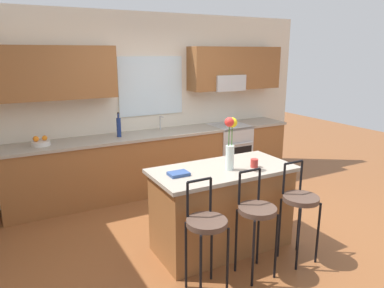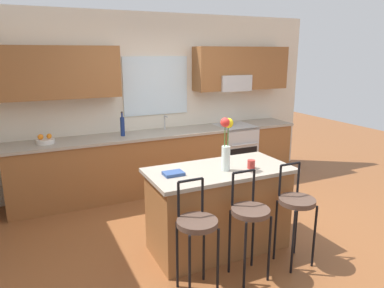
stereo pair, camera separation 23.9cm
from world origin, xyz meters
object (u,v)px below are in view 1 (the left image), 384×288
Objects in this scene: oven_range at (229,151)px; mug_ceramic at (254,163)px; kitchen_island at (222,208)px; bar_stool_middle at (257,214)px; bar_stool_near at (206,227)px; fruit_bowl_oranges at (41,142)px; bar_stool_far at (300,203)px; bottle_olive_oil at (119,127)px; cookbook at (179,174)px; flower_vase at (230,141)px.

mug_ceramic is at bearing -117.39° from oven_range.
bar_stool_middle is (0.00, -0.59, 0.17)m from kitchen_island.
kitchen_island is at bearing 47.08° from bar_stool_near.
mug_ceramic is 0.37× the size of fruit_bowl_oranges.
bar_stool_near is 1.10m from bar_stool_far.
oven_range is 0.88× the size of bar_stool_far.
oven_range is 2.86m from bar_stool_middle.
cookbook is at bearing -89.49° from bottle_olive_oil.
bar_stool_middle reaches higher than cookbook.
kitchen_island is at bearing 157.10° from mug_ceramic.
cookbook is 1.92m from bottle_olive_oil.
kitchen_island is 2.56m from fruit_bowl_oranges.
mug_ceramic is (-0.24, 0.46, 0.33)m from bar_stool_far.
bar_stool_middle is at bearing -93.45° from flower_vase.
bar_stool_middle is 2.62m from bottle_olive_oil.
flower_vase is at bearing 41.45° from bar_stool_near.
mug_ceramic is (0.31, 0.46, 0.33)m from bar_stool_middle.
flower_vase is at bearing -68.49° from kitchen_island.
bar_stool_far is (0.55, 0.00, 0.00)m from bar_stool_middle.
fruit_bowl_oranges is (-1.63, 2.02, -0.27)m from flower_vase.
flower_vase reaches higher than bottle_olive_oil.
mug_ceramic is at bearing -10.71° from flower_vase.
oven_range is 2.58× the size of bottle_olive_oil.
bar_stool_middle is at bearing -57.76° from fruit_bowl_oranges.
bottle_olive_oil is (0.02, 2.53, 0.43)m from bar_stool_near.
kitchen_island is 7.66× the size of cookbook.
bar_stool_middle is at bearing 180.00° from bar_stool_far.
bar_stool_near is at bearing 180.00° from bar_stool_middle.
bar_stool_middle reaches higher than mug_ceramic.
bottle_olive_oil is at bearing 105.38° from kitchen_island.
bar_stool_near is at bearing -127.48° from oven_range.
flower_vase is at bearing 169.29° from mug_ceramic.
bar_stool_far is 0.61m from mug_ceramic.
bar_stool_middle is 4.34× the size of fruit_bowl_oranges.
bar_stool_far is at bearing -44.66° from flower_vase.
bar_stool_far is 1.86× the size of flower_vase.
bar_stool_near is at bearing -138.55° from flower_vase.
cookbook is (-0.52, 0.61, 0.30)m from bar_stool_middle.
bar_stool_far is (0.55, -0.59, 0.17)m from kitchen_island.
flower_vase is 2.10m from bottle_olive_oil.
oven_range is at bearing -0.74° from bottle_olive_oil.
bar_stool_near is at bearing 180.00° from bar_stool_far.
oven_range is 1.64× the size of flower_vase.
kitchen_island is 1.47× the size of bar_stool_far.
flower_vase is at bearing -74.37° from bottle_olive_oil.
bar_stool_near is 1.03m from mug_ceramic.
bar_stool_near and bar_stool_middle have the same top height.
bar_stool_far is at bearing -49.69° from fruit_bowl_oranges.
cookbook is at bearing 178.08° from kitchen_island.
mug_ceramic is 0.84m from cookbook.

